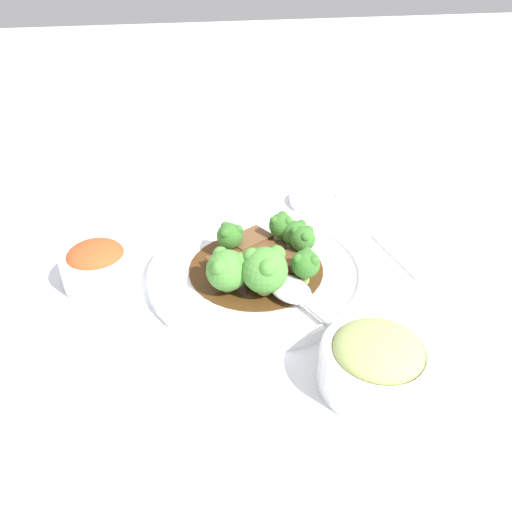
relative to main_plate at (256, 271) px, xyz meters
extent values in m
plane|color=silver|center=(0.00, 0.00, -0.01)|extent=(4.00, 4.00, 0.00)
cylinder|color=white|center=(0.00, 0.00, 0.00)|extent=(0.28, 0.28, 0.01)
torus|color=white|center=(0.00, 0.00, 0.00)|extent=(0.28, 0.28, 0.01)
cylinder|color=#4C2D14|center=(0.00, 0.00, 0.00)|extent=(0.18, 0.18, 0.00)
cube|color=brown|center=(0.01, 0.03, 0.02)|extent=(0.05, 0.07, 0.01)
cube|color=brown|center=(-0.05, 0.00, 0.02)|extent=(0.06, 0.07, 0.01)
cube|color=brown|center=(-0.03, 0.02, 0.01)|extent=(0.05, 0.05, 0.01)
cube|color=brown|center=(0.01, 0.00, 0.01)|extent=(0.06, 0.04, 0.01)
cube|color=brown|center=(-0.01, -0.03, 0.02)|extent=(0.05, 0.07, 0.01)
cylinder|color=#8EB756|center=(0.05, 0.00, 0.01)|extent=(0.02, 0.02, 0.01)
sphere|color=#4C8E38|center=(0.05, 0.00, 0.04)|extent=(0.06, 0.06, 0.06)
sphere|color=#4C8E38|center=(0.07, 0.00, 0.06)|extent=(0.02, 0.02, 0.02)
sphere|color=#4C8E38|center=(0.05, 0.02, 0.06)|extent=(0.02, 0.02, 0.02)
sphere|color=#4C8E38|center=(0.05, -0.01, 0.06)|extent=(0.02, 0.02, 0.02)
cylinder|color=#8EB756|center=(0.05, 0.05, 0.02)|extent=(0.01, 0.01, 0.01)
sphere|color=#387028|center=(0.05, 0.05, 0.04)|extent=(0.04, 0.04, 0.04)
sphere|color=#387028|center=(0.05, 0.06, 0.05)|extent=(0.01, 0.01, 0.01)
sphere|color=#387028|center=(0.03, 0.06, 0.05)|extent=(0.01, 0.01, 0.01)
sphere|color=#387028|center=(0.05, 0.04, 0.05)|extent=(0.01, 0.01, 0.01)
cylinder|color=#8EB756|center=(0.04, -0.04, 0.01)|extent=(0.02, 0.02, 0.01)
sphere|color=#4C8E38|center=(0.04, -0.04, 0.04)|extent=(0.05, 0.05, 0.05)
sphere|color=#4C8E38|center=(0.04, -0.03, 0.05)|extent=(0.02, 0.02, 0.02)
sphere|color=#4C8E38|center=(0.03, -0.05, 0.05)|extent=(0.02, 0.02, 0.02)
sphere|color=#4C8E38|center=(0.05, -0.05, 0.05)|extent=(0.02, 0.02, 0.02)
cylinder|color=#7FA84C|center=(-0.01, 0.06, 0.02)|extent=(0.01, 0.01, 0.01)
sphere|color=#387028|center=(-0.01, 0.06, 0.04)|extent=(0.03, 0.03, 0.03)
sphere|color=#387028|center=(-0.02, 0.07, 0.05)|extent=(0.01, 0.01, 0.01)
sphere|color=#387028|center=(-0.02, 0.05, 0.05)|extent=(0.01, 0.01, 0.01)
sphere|color=#387028|center=(0.00, 0.06, 0.05)|extent=(0.01, 0.01, 0.01)
cylinder|color=#8EB756|center=(-0.04, 0.04, 0.02)|extent=(0.01, 0.01, 0.02)
sphere|color=#387028|center=(-0.04, 0.04, 0.04)|extent=(0.03, 0.03, 0.03)
sphere|color=#387028|center=(-0.05, 0.05, 0.05)|extent=(0.01, 0.01, 0.01)
sphere|color=#387028|center=(-0.04, 0.03, 0.05)|extent=(0.01, 0.01, 0.01)
sphere|color=#387028|center=(-0.04, 0.05, 0.05)|extent=(0.01, 0.01, 0.01)
cylinder|color=#8EB756|center=(-0.04, -0.03, 0.02)|extent=(0.01, 0.01, 0.01)
sphere|color=#387028|center=(-0.04, -0.03, 0.04)|extent=(0.03, 0.03, 0.03)
sphere|color=#387028|center=(-0.05, -0.03, 0.05)|extent=(0.01, 0.01, 0.01)
sphere|color=#387028|center=(-0.03, -0.04, 0.05)|extent=(0.01, 0.01, 0.01)
sphere|color=#387028|center=(-0.03, -0.02, 0.05)|extent=(0.01, 0.01, 0.01)
cylinder|color=#8EB756|center=(-0.03, 0.06, 0.01)|extent=(0.01, 0.01, 0.01)
sphere|color=#387028|center=(-0.03, 0.06, 0.03)|extent=(0.04, 0.04, 0.04)
sphere|color=#387028|center=(-0.03, 0.05, 0.04)|extent=(0.01, 0.01, 0.01)
sphere|color=#387028|center=(-0.02, 0.06, 0.04)|extent=(0.01, 0.01, 0.01)
sphere|color=#387028|center=(-0.03, 0.07, 0.04)|extent=(0.01, 0.01, 0.01)
ellipsoid|color=silver|center=(0.06, 0.03, 0.02)|extent=(0.08, 0.07, 0.01)
cylinder|color=silver|center=(0.16, 0.07, 0.01)|extent=(0.14, 0.07, 0.01)
cylinder|color=white|center=(-0.02, -0.20, -0.01)|extent=(0.05, 0.05, 0.01)
cylinder|color=white|center=(-0.02, -0.20, 0.01)|extent=(0.09, 0.09, 0.04)
torus|color=white|center=(-0.02, -0.20, 0.03)|extent=(0.09, 0.09, 0.01)
ellipsoid|color=#D14C23|center=(-0.02, -0.20, 0.03)|extent=(0.07, 0.07, 0.03)
cylinder|color=white|center=(0.20, 0.08, -0.01)|extent=(0.06, 0.06, 0.01)
cylinder|color=white|center=(0.20, 0.08, 0.01)|extent=(0.11, 0.11, 0.04)
torus|color=white|center=(0.20, 0.08, 0.03)|extent=(0.11, 0.11, 0.01)
ellipsoid|color=#A3B266|center=(0.20, 0.08, 0.04)|extent=(0.09, 0.09, 0.03)
cylinder|color=white|center=(-0.19, 0.13, -0.01)|extent=(0.08, 0.08, 0.01)
torus|color=white|center=(-0.19, 0.13, 0.00)|extent=(0.08, 0.08, 0.01)
cube|color=silver|center=(-0.01, 0.24, -0.01)|extent=(0.13, 0.10, 0.01)
camera|label=1|loc=(0.52, -0.10, 0.38)|focal=35.00mm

